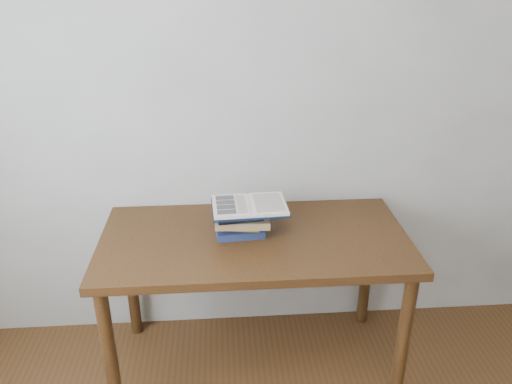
{
  "coord_description": "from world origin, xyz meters",
  "views": [
    {
      "loc": [
        -0.16,
        -0.62,
        1.92
      ],
      "look_at": [
        -0.01,
        1.37,
        1.0
      ],
      "focal_mm": 35.0,
      "sensor_mm": 36.0,
      "label": 1
    }
  ],
  "objects": [
    {
      "name": "book_stack",
      "position": [
        -0.08,
        1.42,
        0.82
      ],
      "size": [
        0.26,
        0.2,
        0.12
      ],
      "color": "#1A224E",
      "rests_on": "desk"
    },
    {
      "name": "open_book",
      "position": [
        -0.03,
        1.42,
        0.9
      ],
      "size": [
        0.35,
        0.25,
        0.03
      ],
      "rotation": [
        0.0,
        0.0,
        0.05
      ],
      "color": "black",
      "rests_on": "book_stack"
    },
    {
      "name": "room_shell",
      "position": [
        -0.08,
        0.01,
        1.63
      ],
      "size": [
        3.54,
        3.54,
        2.62
      ],
      "color": "beige",
      "rests_on": "ground"
    },
    {
      "name": "desk",
      "position": [
        -0.01,
        1.38,
        0.66
      ],
      "size": [
        1.42,
        0.71,
        0.76
      ],
      "color": "#442C11",
      "rests_on": "ground"
    }
  ]
}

